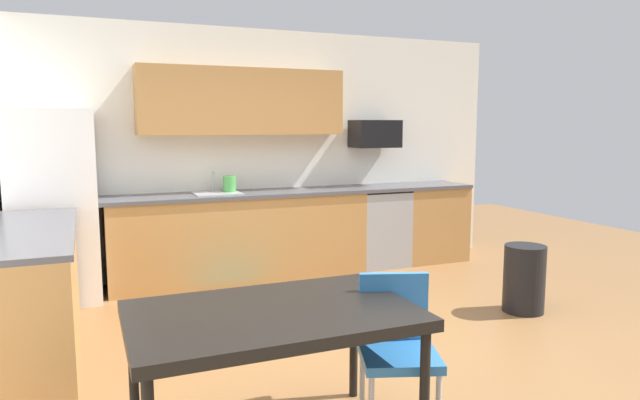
{
  "coord_description": "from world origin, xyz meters",
  "views": [
    {
      "loc": [
        -1.9,
        -3.57,
        1.66
      ],
      "look_at": [
        0.0,
        1.0,
        1.0
      ],
      "focal_mm": 31.95,
      "sensor_mm": 36.0,
      "label": 1
    }
  ],
  "objects_px": {
    "oven_range": "(378,227)",
    "chair_near_table": "(397,341)",
    "refrigerator": "(54,207)",
    "trash_bin": "(524,279)",
    "dining_table": "(273,321)",
    "kettle": "(229,185)",
    "microwave": "(375,134)"
  },
  "relations": [
    {
      "from": "oven_range",
      "to": "chair_near_table",
      "type": "relative_size",
      "value": 1.07
    },
    {
      "from": "refrigerator",
      "to": "trash_bin",
      "type": "xyz_separation_m",
      "value": [
        3.84,
        -1.95,
        -0.6
      ]
    },
    {
      "from": "oven_range",
      "to": "dining_table",
      "type": "bearing_deg",
      "value": -125.78
    },
    {
      "from": "trash_bin",
      "to": "kettle",
      "type": "relative_size",
      "value": 3.0
    },
    {
      "from": "refrigerator",
      "to": "dining_table",
      "type": "height_order",
      "value": "refrigerator"
    },
    {
      "from": "dining_table",
      "to": "chair_near_table",
      "type": "height_order",
      "value": "chair_near_table"
    },
    {
      "from": "refrigerator",
      "to": "microwave",
      "type": "xyz_separation_m",
      "value": [
        3.46,
        0.18,
        0.65
      ]
    },
    {
      "from": "microwave",
      "to": "trash_bin",
      "type": "relative_size",
      "value": 0.9
    },
    {
      "from": "microwave",
      "to": "dining_table",
      "type": "relative_size",
      "value": 0.39
    },
    {
      "from": "kettle",
      "to": "oven_range",
      "type": "bearing_deg",
      "value": -1.62
    },
    {
      "from": "oven_range",
      "to": "refrigerator",
      "type": "bearing_deg",
      "value": -178.68
    },
    {
      "from": "dining_table",
      "to": "chair_near_table",
      "type": "relative_size",
      "value": 1.65
    },
    {
      "from": "dining_table",
      "to": "chair_near_table",
      "type": "bearing_deg",
      "value": -4.41
    },
    {
      "from": "oven_range",
      "to": "kettle",
      "type": "height_order",
      "value": "kettle"
    },
    {
      "from": "dining_table",
      "to": "kettle",
      "type": "relative_size",
      "value": 7.0
    },
    {
      "from": "refrigerator",
      "to": "dining_table",
      "type": "xyz_separation_m",
      "value": [
        1.1,
        -3.2,
        -0.21
      ]
    },
    {
      "from": "microwave",
      "to": "trash_bin",
      "type": "xyz_separation_m",
      "value": [
        0.38,
        -2.13,
        -1.25
      ]
    },
    {
      "from": "refrigerator",
      "to": "microwave",
      "type": "height_order",
      "value": "refrigerator"
    },
    {
      "from": "microwave",
      "to": "dining_table",
      "type": "xyz_separation_m",
      "value": [
        -2.36,
        -3.38,
        -0.86
      ]
    },
    {
      "from": "refrigerator",
      "to": "chair_near_table",
      "type": "distance_m",
      "value": 3.73
    },
    {
      "from": "chair_near_table",
      "to": "kettle",
      "type": "relative_size",
      "value": 4.25
    },
    {
      "from": "refrigerator",
      "to": "microwave",
      "type": "bearing_deg",
      "value": 2.98
    },
    {
      "from": "microwave",
      "to": "refrigerator",
      "type": "bearing_deg",
      "value": -177.02
    },
    {
      "from": "oven_range",
      "to": "dining_table",
      "type": "distance_m",
      "value": 4.04
    },
    {
      "from": "microwave",
      "to": "chair_near_table",
      "type": "relative_size",
      "value": 0.64
    },
    {
      "from": "refrigerator",
      "to": "kettle",
      "type": "xyz_separation_m",
      "value": [
        1.7,
        0.13,
        0.12
      ]
    },
    {
      "from": "dining_table",
      "to": "trash_bin",
      "type": "bearing_deg",
      "value": 24.43
    },
    {
      "from": "microwave",
      "to": "dining_table",
      "type": "bearing_deg",
      "value": -124.97
    },
    {
      "from": "oven_range",
      "to": "kettle",
      "type": "relative_size",
      "value": 4.55
    },
    {
      "from": "refrigerator",
      "to": "oven_range",
      "type": "height_order",
      "value": "refrigerator"
    },
    {
      "from": "oven_range",
      "to": "dining_table",
      "type": "relative_size",
      "value": 0.65
    },
    {
      "from": "kettle",
      "to": "dining_table",
      "type": "bearing_deg",
      "value": -100.15
    }
  ]
}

